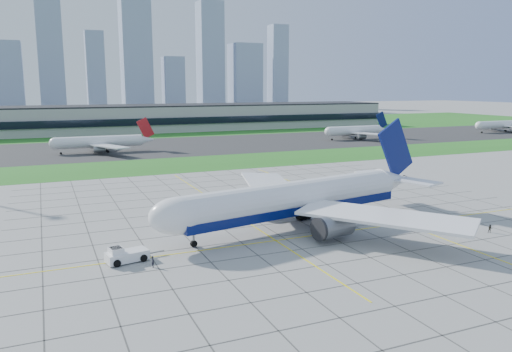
{
  "coord_description": "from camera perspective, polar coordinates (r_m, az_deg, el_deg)",
  "views": [
    {
      "loc": [
        -46.68,
        -78.34,
        26.78
      ],
      "look_at": [
        -3.06,
        22.91,
        7.0
      ],
      "focal_mm": 35.0,
      "sensor_mm": 36.0,
      "label": 1
    }
  ],
  "objects": [
    {
      "name": "crew_far",
      "position": [
        102.82,
        25.19,
        -5.47
      ],
      "size": [
        0.97,
        0.93,
        1.57
      ],
      "primitive_type": "imported",
      "rotation": [
        0.0,
        0.0,
        -0.62
      ],
      "color": "black",
      "rests_on": "ground"
    },
    {
      "name": "grass_far",
      "position": [
        337.65,
        -15.35,
        5.26
      ],
      "size": [
        700.0,
        145.0,
        0.04
      ],
      "primitive_type": "cube",
      "color": "#24661D",
      "rests_on": "ground"
    },
    {
      "name": "apron_markings",
      "position": [
        104.56,
        4.34,
        -4.69
      ],
      "size": [
        120.0,
        130.0,
        0.03
      ],
      "color": "#474744",
      "rests_on": "ground"
    },
    {
      "name": "distant_jet_2",
      "position": [
        263.16,
        11.29,
        5.12
      ],
      "size": [
        35.67,
        42.66,
        14.08
      ],
      "color": "white",
      "rests_on": "ground"
    },
    {
      "name": "terminal",
      "position": [
        320.72,
        -7.64,
        6.71
      ],
      "size": [
        260.0,
        43.0,
        15.8
      ],
      "color": "#B7B7B2",
      "rests_on": "ground"
    },
    {
      "name": "crew_near",
      "position": [
        77.52,
        -11.69,
        -9.57
      ],
      "size": [
        0.48,
        0.68,
        1.75
      ],
      "primitive_type": "imported",
      "rotation": [
        0.0,
        0.0,
        1.48
      ],
      "color": "black",
      "rests_on": "ground"
    },
    {
      "name": "ground",
      "position": [
        95.04,
        7.22,
        -6.28
      ],
      "size": [
        1400.0,
        1400.0,
        0.0
      ],
      "primitive_type": "plane",
      "color": "#9C9C96",
      "rests_on": "ground"
    },
    {
      "name": "pushback_tug",
      "position": [
        80.58,
        -14.75,
        -8.72
      ],
      "size": [
        9.4,
        4.23,
        2.58
      ],
      "rotation": [
        0.0,
        0.0,
        0.19
      ],
      "color": "white",
      "rests_on": "ground"
    },
    {
      "name": "distant_jet_1",
      "position": [
        215.38,
        -17.29,
        3.77
      ],
      "size": [
        39.73,
        42.66,
        14.08
      ],
      "color": "white",
      "rests_on": "ground"
    },
    {
      "name": "grass_median",
      "position": [
        176.73,
        -7.72,
        1.37
      ],
      "size": [
        700.0,
        35.0,
        0.04
      ],
      "primitive_type": "cube",
      "color": "#24661D",
      "rests_on": "ground"
    },
    {
      "name": "city_skyline",
      "position": [
        600.41,
        -20.16,
        12.65
      ],
      "size": [
        523.0,
        32.4,
        160.0
      ],
      "color": "#8C9CB7",
      "rests_on": "ground"
    },
    {
      "name": "asphalt_taxiway",
      "position": [
        229.73,
        -11.44,
        3.28
      ],
      "size": [
        700.0,
        75.0,
        0.04
      ],
      "primitive_type": "cube",
      "color": "#383838",
      "rests_on": "ground"
    },
    {
      "name": "airliner",
      "position": [
        96.14,
        4.58,
        -2.67
      ],
      "size": [
        62.98,
        63.23,
        20.0
      ],
      "rotation": [
        0.0,
        0.0,
        0.19
      ],
      "color": "white",
      "rests_on": "ground"
    },
    {
      "name": "distant_jet_3",
      "position": [
        335.47,
        26.64,
        5.29
      ],
      "size": [
        47.5,
        42.66,
        14.08
      ],
      "color": "white",
      "rests_on": "ground"
    }
  ]
}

